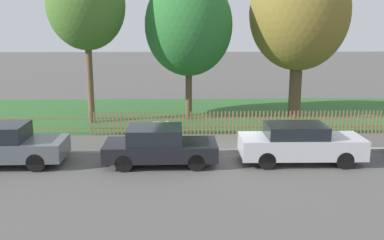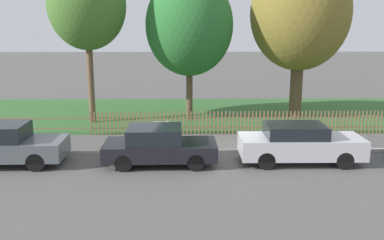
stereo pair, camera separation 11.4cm
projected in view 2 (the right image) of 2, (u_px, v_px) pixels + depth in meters
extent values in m
plane|color=#565451|center=(253.00, 153.00, 16.60)|extent=(120.00, 120.00, 0.00)
cube|color=#B2ADA3|center=(252.00, 151.00, 16.68)|extent=(42.11, 0.20, 0.12)
cube|color=#33602D|center=(231.00, 113.00, 23.96)|extent=(42.11, 9.28, 0.01)
cube|color=olive|center=(243.00, 128.00, 19.40)|extent=(42.11, 0.03, 0.05)
cube|color=olive|center=(243.00, 118.00, 19.29)|extent=(42.11, 0.03, 0.05)
cube|color=olive|center=(91.00, 123.00, 19.18)|extent=(0.06, 0.03, 1.07)
cube|color=olive|center=(95.00, 123.00, 19.18)|extent=(0.06, 0.03, 1.07)
cube|color=olive|center=(98.00, 123.00, 19.19)|extent=(0.06, 0.03, 1.07)
cube|color=olive|center=(102.00, 123.00, 19.19)|extent=(0.06, 0.03, 1.07)
cube|color=olive|center=(106.00, 123.00, 19.20)|extent=(0.06, 0.03, 1.07)
cube|color=olive|center=(110.00, 123.00, 19.20)|extent=(0.06, 0.03, 1.07)
cube|color=olive|center=(114.00, 123.00, 19.20)|extent=(0.06, 0.03, 1.07)
cube|color=olive|center=(118.00, 123.00, 19.21)|extent=(0.06, 0.03, 1.07)
cube|color=olive|center=(122.00, 123.00, 19.21)|extent=(0.06, 0.03, 1.07)
cube|color=olive|center=(126.00, 123.00, 19.21)|extent=(0.06, 0.03, 1.07)
cube|color=olive|center=(129.00, 123.00, 19.22)|extent=(0.06, 0.03, 1.07)
cube|color=olive|center=(133.00, 123.00, 19.22)|extent=(0.06, 0.03, 1.07)
cube|color=olive|center=(137.00, 123.00, 19.22)|extent=(0.06, 0.03, 1.07)
cube|color=olive|center=(141.00, 123.00, 19.23)|extent=(0.06, 0.03, 1.07)
cube|color=olive|center=(145.00, 123.00, 19.23)|extent=(0.06, 0.03, 1.07)
cube|color=olive|center=(149.00, 123.00, 19.23)|extent=(0.06, 0.03, 1.07)
cube|color=olive|center=(153.00, 123.00, 19.24)|extent=(0.06, 0.03, 1.07)
cube|color=olive|center=(156.00, 123.00, 19.24)|extent=(0.06, 0.03, 1.07)
cube|color=olive|center=(160.00, 123.00, 19.24)|extent=(0.06, 0.03, 1.07)
cube|color=olive|center=(164.00, 123.00, 19.25)|extent=(0.06, 0.03, 1.07)
cube|color=olive|center=(168.00, 123.00, 19.25)|extent=(0.06, 0.03, 1.07)
cube|color=olive|center=(172.00, 123.00, 19.25)|extent=(0.06, 0.03, 1.07)
cube|color=olive|center=(176.00, 123.00, 19.26)|extent=(0.06, 0.03, 1.07)
cube|color=olive|center=(180.00, 123.00, 19.26)|extent=(0.06, 0.03, 1.07)
cube|color=olive|center=(183.00, 123.00, 19.27)|extent=(0.06, 0.03, 1.07)
cube|color=olive|center=(187.00, 123.00, 19.27)|extent=(0.06, 0.03, 1.07)
cube|color=olive|center=(191.00, 123.00, 19.27)|extent=(0.06, 0.03, 1.07)
cube|color=olive|center=(195.00, 123.00, 19.28)|extent=(0.06, 0.03, 1.07)
cube|color=olive|center=(199.00, 123.00, 19.28)|extent=(0.06, 0.03, 1.07)
cube|color=olive|center=(203.00, 123.00, 19.28)|extent=(0.06, 0.03, 1.07)
cube|color=olive|center=(206.00, 123.00, 19.29)|extent=(0.06, 0.03, 1.07)
cube|color=olive|center=(210.00, 123.00, 19.29)|extent=(0.06, 0.03, 1.07)
cube|color=olive|center=(214.00, 123.00, 19.29)|extent=(0.06, 0.03, 1.07)
cube|color=olive|center=(218.00, 123.00, 19.30)|extent=(0.06, 0.03, 1.07)
cube|color=olive|center=(222.00, 123.00, 19.30)|extent=(0.06, 0.03, 1.07)
cube|color=olive|center=(226.00, 123.00, 19.30)|extent=(0.06, 0.03, 1.07)
cube|color=olive|center=(229.00, 123.00, 19.31)|extent=(0.06, 0.03, 1.07)
cube|color=olive|center=(233.00, 123.00, 19.31)|extent=(0.06, 0.03, 1.07)
cube|color=olive|center=(237.00, 123.00, 19.31)|extent=(0.06, 0.03, 1.07)
cube|color=olive|center=(241.00, 123.00, 19.32)|extent=(0.06, 0.03, 1.07)
cube|color=olive|center=(245.00, 123.00, 19.32)|extent=(0.06, 0.03, 1.07)
cube|color=olive|center=(249.00, 123.00, 19.32)|extent=(0.06, 0.03, 1.07)
cube|color=olive|center=(252.00, 123.00, 19.33)|extent=(0.06, 0.03, 1.07)
cube|color=olive|center=(256.00, 123.00, 19.33)|extent=(0.06, 0.03, 1.07)
cube|color=olive|center=(260.00, 123.00, 19.34)|extent=(0.06, 0.03, 1.07)
cube|color=olive|center=(264.00, 123.00, 19.34)|extent=(0.06, 0.03, 1.07)
cube|color=olive|center=(268.00, 123.00, 19.34)|extent=(0.06, 0.03, 1.07)
cube|color=olive|center=(271.00, 123.00, 19.35)|extent=(0.06, 0.03, 1.07)
cube|color=olive|center=(275.00, 123.00, 19.35)|extent=(0.06, 0.03, 1.07)
cube|color=olive|center=(279.00, 123.00, 19.35)|extent=(0.06, 0.03, 1.07)
cube|color=olive|center=(283.00, 123.00, 19.36)|extent=(0.06, 0.03, 1.07)
cube|color=olive|center=(287.00, 122.00, 19.36)|extent=(0.06, 0.03, 1.07)
cube|color=olive|center=(290.00, 122.00, 19.36)|extent=(0.06, 0.03, 1.07)
cube|color=olive|center=(294.00, 122.00, 19.37)|extent=(0.06, 0.03, 1.07)
cube|color=olive|center=(298.00, 122.00, 19.37)|extent=(0.06, 0.03, 1.07)
cube|color=olive|center=(302.00, 122.00, 19.37)|extent=(0.06, 0.03, 1.07)
cube|color=olive|center=(306.00, 122.00, 19.38)|extent=(0.06, 0.03, 1.07)
cube|color=olive|center=(309.00, 122.00, 19.38)|extent=(0.06, 0.03, 1.07)
cube|color=olive|center=(313.00, 122.00, 19.38)|extent=(0.06, 0.03, 1.07)
cube|color=olive|center=(317.00, 122.00, 19.39)|extent=(0.06, 0.03, 1.07)
cube|color=olive|center=(321.00, 122.00, 19.39)|extent=(0.06, 0.03, 1.07)
cube|color=olive|center=(325.00, 122.00, 19.39)|extent=(0.06, 0.03, 1.07)
cube|color=olive|center=(328.00, 122.00, 19.40)|extent=(0.06, 0.03, 1.07)
cube|color=olive|center=(332.00, 122.00, 19.40)|extent=(0.06, 0.03, 1.07)
cube|color=olive|center=(336.00, 122.00, 19.41)|extent=(0.06, 0.03, 1.07)
cube|color=olive|center=(340.00, 122.00, 19.41)|extent=(0.06, 0.03, 1.07)
cube|color=olive|center=(344.00, 122.00, 19.41)|extent=(0.06, 0.03, 1.07)
cube|color=olive|center=(347.00, 122.00, 19.42)|extent=(0.06, 0.03, 1.07)
cube|color=olive|center=(351.00, 122.00, 19.42)|extent=(0.06, 0.03, 1.07)
cube|color=olive|center=(355.00, 122.00, 19.42)|extent=(0.06, 0.03, 1.07)
cube|color=olive|center=(359.00, 122.00, 19.43)|extent=(0.06, 0.03, 1.07)
cube|color=olive|center=(362.00, 122.00, 19.43)|extent=(0.06, 0.03, 1.07)
cube|color=olive|center=(366.00, 122.00, 19.43)|extent=(0.06, 0.03, 1.07)
cube|color=olive|center=(370.00, 122.00, 19.44)|extent=(0.06, 0.03, 1.07)
cube|color=olive|center=(374.00, 122.00, 19.44)|extent=(0.06, 0.03, 1.07)
cube|color=olive|center=(378.00, 122.00, 19.44)|extent=(0.06, 0.03, 1.07)
cube|color=olive|center=(381.00, 122.00, 19.45)|extent=(0.06, 0.03, 1.07)
cube|color=#51565B|center=(4.00, 148.00, 15.15)|extent=(4.31, 1.80, 0.64)
cylinder|color=black|center=(49.00, 149.00, 16.03)|extent=(0.64, 0.15, 0.64)
cylinder|color=black|center=(35.00, 162.00, 14.48)|extent=(0.64, 0.15, 0.64)
cube|color=black|center=(160.00, 150.00, 15.21)|extent=(3.99, 1.76, 0.56)
cube|color=black|center=(155.00, 135.00, 15.08)|extent=(1.92, 1.57, 0.56)
cylinder|color=black|center=(194.00, 149.00, 16.07)|extent=(0.60, 0.15, 0.60)
cylinder|color=black|center=(196.00, 163.00, 14.53)|extent=(0.60, 0.15, 0.60)
cylinder|color=black|center=(129.00, 150.00, 16.00)|extent=(0.60, 0.15, 0.60)
cylinder|color=black|center=(123.00, 163.00, 14.46)|extent=(0.60, 0.15, 0.60)
cube|color=#BCBCC1|center=(301.00, 146.00, 15.33)|extent=(4.37, 1.67, 0.71)
cube|color=black|center=(295.00, 131.00, 15.20)|extent=(2.11, 1.48, 0.45)
cylinder|color=black|center=(331.00, 148.00, 16.14)|extent=(0.62, 0.15, 0.61)
cylinder|color=black|center=(345.00, 161.00, 14.69)|extent=(0.62, 0.15, 0.61)
cylinder|color=black|center=(259.00, 149.00, 16.11)|extent=(0.62, 0.15, 0.61)
cylinder|color=black|center=(266.00, 161.00, 14.66)|extent=(0.62, 0.15, 0.61)
cylinder|color=black|center=(173.00, 140.00, 17.39)|extent=(0.60, 0.10, 0.60)
cylinder|color=black|center=(142.00, 140.00, 17.37)|extent=(0.60, 0.10, 0.60)
ellipsoid|color=#9EA0A8|center=(158.00, 131.00, 17.31)|extent=(1.68, 0.75, 0.82)
ellipsoid|color=#9EA0A8|center=(167.00, 126.00, 17.26)|extent=(0.39, 0.93, 0.38)
cylinder|color=brown|center=(91.00, 77.00, 21.29)|extent=(0.32, 0.32, 4.60)
ellipsoid|color=#426B28|center=(87.00, 5.00, 20.52)|extent=(3.76, 3.76, 4.32)
cylinder|color=brown|center=(189.00, 87.00, 22.19)|extent=(0.33, 0.33, 3.42)
ellipsoid|color=#286B2D|center=(189.00, 25.00, 21.50)|extent=(4.41, 4.41, 5.08)
cylinder|color=brown|center=(296.00, 82.00, 22.44)|extent=(0.64, 0.64, 3.83)
ellipsoid|color=olive|center=(300.00, 13.00, 21.66)|extent=(5.06, 5.06, 5.82)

